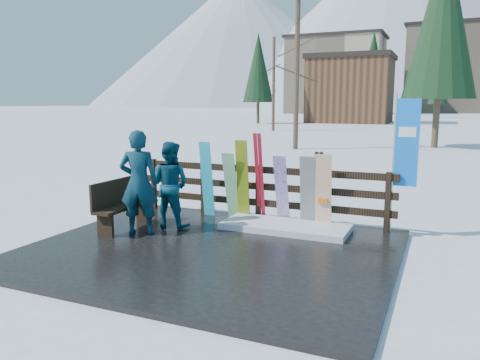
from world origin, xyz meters
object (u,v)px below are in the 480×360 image
at_px(snowboard_4, 308,192).
at_px(person_front, 139,183).
at_px(snowboard_0, 207,179).
at_px(snowboard_2, 243,180).
at_px(bench, 122,202).
at_px(snowboard_5, 323,192).
at_px(person_back, 170,185).
at_px(snowboard_3, 282,190).
at_px(snowboard_1, 231,186).
at_px(rental_flag, 404,148).

xyz_separation_m(snowboard_4, person_front, (-2.72, -1.74, 0.27)).
xyz_separation_m(snowboard_0, snowboard_2, (0.83, -0.00, 0.03)).
bearing_deg(bench, snowboard_0, 55.83).
bearing_deg(snowboard_0, snowboard_4, -0.00).
relative_size(snowboard_5, person_back, 0.87).
bearing_deg(snowboard_2, snowboard_3, 0.00).
relative_size(bench, person_back, 0.89).
height_order(snowboard_1, snowboard_3, snowboard_1).
relative_size(snowboard_2, rental_flag, 0.65).
bearing_deg(snowboard_2, person_back, -136.14).
bearing_deg(snowboard_3, person_front, -141.49).
bearing_deg(snowboard_5, snowboard_1, -180.00).
distance_m(person_front, person_back, 0.73).
xyz_separation_m(bench, rental_flag, (4.97, 1.82, 1.09)).
distance_m(snowboard_0, rental_flag, 4.01).
relative_size(bench, snowboard_5, 1.02).
bearing_deg(person_back, snowboard_5, -161.69).
bearing_deg(person_front, snowboard_3, -162.88).
xyz_separation_m(snowboard_4, rental_flag, (1.71, 0.27, 0.90)).
height_order(snowboard_0, snowboard_4, snowboard_0).
bearing_deg(snowboard_0, snowboard_5, 0.00).
bearing_deg(snowboard_5, person_back, -159.32).
relative_size(snowboard_0, snowboard_4, 1.15).
xyz_separation_m(snowboard_2, snowboard_3, (0.85, 0.00, -0.14)).
height_order(snowboard_2, rental_flag, rental_flag).
distance_m(snowboard_3, person_front, 2.80).
distance_m(snowboard_0, snowboard_4, 2.22).
relative_size(snowboard_3, person_back, 0.86).
xyz_separation_m(snowboard_0, snowboard_1, (0.56, -0.00, -0.10)).
bearing_deg(person_back, snowboard_0, -106.66).
relative_size(snowboard_2, snowboard_4, 1.19).
bearing_deg(snowboard_0, snowboard_3, 0.00).
relative_size(snowboard_1, rental_flag, 0.56).
relative_size(bench, snowboard_4, 1.06).
xyz_separation_m(snowboard_1, snowboard_5, (1.96, 0.00, 0.02)).
bearing_deg(snowboard_1, person_front, -121.58).
bearing_deg(snowboard_0, person_front, -106.15).
distance_m(rental_flag, person_front, 4.90).
relative_size(snowboard_3, rental_flag, 0.56).
bearing_deg(bench, snowboard_5, 23.42).
xyz_separation_m(snowboard_3, person_back, (-1.95, -1.05, 0.14)).
bearing_deg(snowboard_2, person_front, -127.47).
relative_size(bench, snowboard_1, 1.03).
distance_m(snowboard_3, rental_flag, 2.43).
xyz_separation_m(snowboard_1, snowboard_3, (1.11, 0.00, -0.00)).
bearing_deg(person_back, bench, 29.92).
height_order(snowboard_0, snowboard_1, snowboard_0).
bearing_deg(person_back, snowboard_3, -153.96).
bearing_deg(snowboard_2, snowboard_4, 0.00).
height_order(bench, rental_flag, rental_flag).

